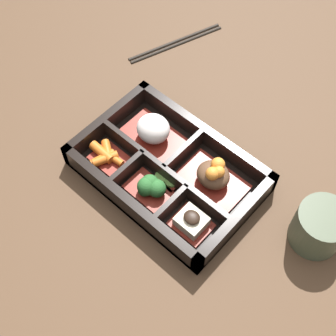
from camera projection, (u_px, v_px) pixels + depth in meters
name	position (u px, v px, depth m)	size (l,w,h in m)	color
ground_plane	(168.00, 176.00, 0.76)	(3.00, 3.00, 0.00)	#4C3523
bento_base	(168.00, 174.00, 0.75)	(0.29, 0.19, 0.01)	black
bento_rim	(167.00, 170.00, 0.74)	(0.29, 0.19, 0.04)	black
bowl_rice	(153.00, 131.00, 0.77)	(0.11, 0.07, 0.05)	maroon
bowl_stew	(213.00, 176.00, 0.72)	(0.11, 0.07, 0.05)	maroon
bowl_carrots	(107.00, 156.00, 0.75)	(0.07, 0.06, 0.02)	maroon
bowl_greens	(151.00, 188.00, 0.71)	(0.07, 0.05, 0.03)	maroon
bowl_tofu	(191.00, 222.00, 0.69)	(0.06, 0.05, 0.03)	maroon
bowl_pickles	(168.00, 180.00, 0.74)	(0.04, 0.03, 0.01)	maroon
tea_cup	(320.00, 227.00, 0.67)	(0.08, 0.08, 0.07)	#424C38
chopsticks	(176.00, 42.00, 0.91)	(0.08, 0.19, 0.01)	black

